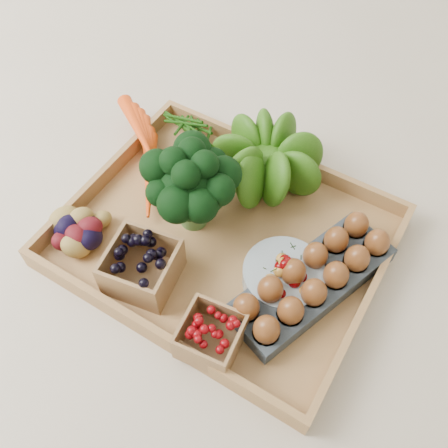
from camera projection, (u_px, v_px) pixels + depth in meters
The scene contains 10 objects.
ground at pixel (224, 243), 0.92m from camera, with size 4.00×4.00×0.00m, color beige.
tray at pixel (224, 241), 0.91m from camera, with size 0.55×0.45×0.01m, color #AC7E48.
carrots at pixel (150, 157), 0.99m from camera, with size 0.20×0.15×0.05m, color #F2460E, non-canonical shape.
lettuce at pixel (268, 156), 0.93m from camera, with size 0.14×0.14×0.14m, color #1B4D0C.
broccoli at pixel (192, 198), 0.88m from camera, with size 0.17×0.17×0.13m, color black, non-canonical shape.
cherry_bowl at pixel (283, 276), 0.84m from camera, with size 0.14×0.14×0.04m, color #8C9EA5.
egg_carton at pixel (312, 283), 0.83m from camera, with size 0.11×0.30×0.04m, color #3A434A.
potatoes at pixel (79, 226), 0.88m from camera, with size 0.12×0.12×0.07m, color #470B10, non-canonical shape.
punnet_blackberry at pixel (142, 267), 0.83m from camera, with size 0.11×0.11×0.08m, color black.
punnet_raspberry at pixel (211, 336), 0.76m from camera, with size 0.09×0.09×0.06m, color #6A0408.
Camera 1 is at (0.26, -0.43, 0.77)m, focal length 40.00 mm.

